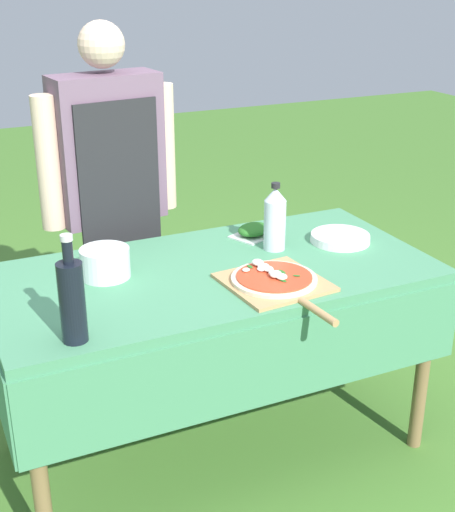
{
  "coord_description": "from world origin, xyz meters",
  "views": [
    {
      "loc": [
        -0.89,
        -2.03,
        1.69
      ],
      "look_at": [
        0.05,
        0.0,
        0.77
      ],
      "focal_mm": 50.0,
      "sensor_mm": 36.0,
      "label": 1
    }
  ],
  "objects_px": {
    "person_cook": "(111,185)",
    "water_bottle": "(275,218)",
    "oil_bottle": "(72,300)",
    "plate_stack": "(340,238)",
    "pizza_on_peel": "(275,281)",
    "herb_container": "(254,230)",
    "mixing_tub": "(105,263)",
    "prep_table": "(214,294)"
  },
  "relations": [
    {
      "from": "pizza_on_peel",
      "to": "mixing_tub",
      "type": "relative_size",
      "value": 2.99
    },
    {
      "from": "person_cook",
      "to": "pizza_on_peel",
      "type": "xyz_separation_m",
      "value": [
        0.31,
        -0.78,
        -0.14
      ]
    },
    {
      "from": "prep_table",
      "to": "oil_bottle",
      "type": "relative_size",
      "value": 4.84
    },
    {
      "from": "pizza_on_peel",
      "to": "plate_stack",
      "type": "xyz_separation_m",
      "value": [
        0.4,
        0.24,
        0.0
      ]
    },
    {
      "from": "prep_table",
      "to": "water_bottle",
      "type": "xyz_separation_m",
      "value": [
        0.28,
        0.08,
        0.21
      ]
    },
    {
      "from": "pizza_on_peel",
      "to": "oil_bottle",
      "type": "relative_size",
      "value": 1.57
    },
    {
      "from": "person_cook",
      "to": "mixing_tub",
      "type": "height_order",
      "value": "person_cook"
    },
    {
      "from": "person_cook",
      "to": "pizza_on_peel",
      "type": "distance_m",
      "value": 0.85
    },
    {
      "from": "herb_container",
      "to": "prep_table",
      "type": "bearing_deg",
      "value": -139.78
    },
    {
      "from": "person_cook",
      "to": "herb_container",
      "type": "xyz_separation_m",
      "value": [
        0.45,
        -0.36,
        -0.14
      ]
    },
    {
      "from": "oil_bottle",
      "to": "mixing_tub",
      "type": "relative_size",
      "value": 1.9
    },
    {
      "from": "mixing_tub",
      "to": "person_cook",
      "type": "bearing_deg",
      "value": 70.97
    },
    {
      "from": "oil_bottle",
      "to": "mixing_tub",
      "type": "height_order",
      "value": "oil_bottle"
    },
    {
      "from": "mixing_tub",
      "to": "herb_container",
      "type": "bearing_deg",
      "value": 11.83
    },
    {
      "from": "pizza_on_peel",
      "to": "herb_container",
      "type": "xyz_separation_m",
      "value": [
        0.13,
        0.42,
        0.01
      ]
    },
    {
      "from": "person_cook",
      "to": "water_bottle",
      "type": "height_order",
      "value": "person_cook"
    },
    {
      "from": "person_cook",
      "to": "herb_container",
      "type": "relative_size",
      "value": 7.67
    },
    {
      "from": "water_bottle",
      "to": "herb_container",
      "type": "bearing_deg",
      "value": 94.13
    },
    {
      "from": "person_cook",
      "to": "pizza_on_peel",
      "type": "relative_size",
      "value": 3.06
    },
    {
      "from": "pizza_on_peel",
      "to": "plate_stack",
      "type": "relative_size",
      "value": 2.21
    },
    {
      "from": "pizza_on_peel",
      "to": "person_cook",
      "type": "bearing_deg",
      "value": 107.03
    },
    {
      "from": "prep_table",
      "to": "plate_stack",
      "type": "height_order",
      "value": "plate_stack"
    },
    {
      "from": "person_cook",
      "to": "pizza_on_peel",
      "type": "bearing_deg",
      "value": 104.66
    },
    {
      "from": "oil_bottle",
      "to": "water_bottle",
      "type": "height_order",
      "value": "oil_bottle"
    },
    {
      "from": "herb_container",
      "to": "plate_stack",
      "type": "height_order",
      "value": "herb_container"
    },
    {
      "from": "herb_container",
      "to": "pizza_on_peel",
      "type": "bearing_deg",
      "value": -107.7
    },
    {
      "from": "herb_container",
      "to": "mixing_tub",
      "type": "xyz_separation_m",
      "value": [
        -0.61,
        -0.13,
        0.03
      ]
    },
    {
      "from": "person_cook",
      "to": "plate_stack",
      "type": "bearing_deg",
      "value": 135.58
    },
    {
      "from": "herb_container",
      "to": "oil_bottle",
      "type": "bearing_deg",
      "value": -147.66
    },
    {
      "from": "oil_bottle",
      "to": "pizza_on_peel",
      "type": "bearing_deg",
      "value": 7.6
    },
    {
      "from": "oil_bottle",
      "to": "person_cook",
      "type": "bearing_deg",
      "value": 67.36
    },
    {
      "from": "oil_bottle",
      "to": "plate_stack",
      "type": "relative_size",
      "value": 1.4
    },
    {
      "from": "prep_table",
      "to": "water_bottle",
      "type": "bearing_deg",
      "value": 16.11
    },
    {
      "from": "water_bottle",
      "to": "prep_table",
      "type": "bearing_deg",
      "value": -163.89
    },
    {
      "from": "water_bottle",
      "to": "plate_stack",
      "type": "distance_m",
      "value": 0.28
    },
    {
      "from": "person_cook",
      "to": "water_bottle",
      "type": "distance_m",
      "value": 0.68
    },
    {
      "from": "person_cook",
      "to": "mixing_tub",
      "type": "relative_size",
      "value": 9.14
    },
    {
      "from": "prep_table",
      "to": "person_cook",
      "type": "bearing_deg",
      "value": 107.22
    },
    {
      "from": "herb_container",
      "to": "plate_stack",
      "type": "relative_size",
      "value": 0.88
    },
    {
      "from": "pizza_on_peel",
      "to": "plate_stack",
      "type": "bearing_deg",
      "value": 25.68
    },
    {
      "from": "water_bottle",
      "to": "herb_container",
      "type": "distance_m",
      "value": 0.17
    },
    {
      "from": "person_cook",
      "to": "oil_bottle",
      "type": "relative_size",
      "value": 4.82
    }
  ]
}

